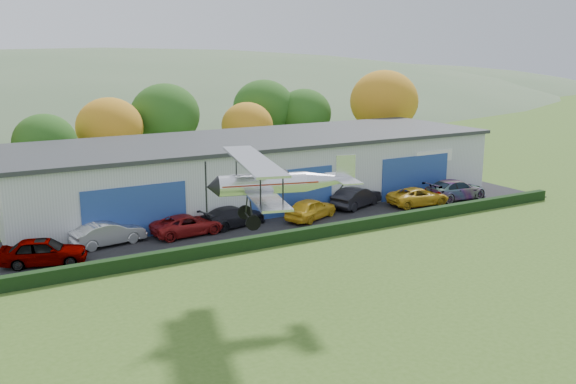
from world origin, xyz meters
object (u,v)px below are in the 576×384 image
car_2 (188,225)px  car_4 (311,209)px  car_5 (356,197)px  biplane (275,181)px  car_7 (455,189)px  car_3 (233,216)px  car_1 (108,233)px  car_0 (44,251)px  hangar (256,169)px  car_6 (418,196)px

car_2 → car_4: bearing=-98.4°
car_5 → biplane: 20.49m
car_7 → car_3: bearing=84.1°
car_1 → car_3: car_1 is taller
car_0 → car_5: bearing=-67.1°
biplane → car_1: bearing=125.8°
car_0 → car_3: (13.05, 2.00, -0.10)m
biplane → car_4: bearing=66.4°
car_3 → car_4: (5.81, -1.11, 0.07)m
car_3 → car_7: bearing=-106.4°
hangar → car_0: hangar is taller
car_0 → car_3: car_0 is taller
car_1 → car_4: (14.62, -1.09, 0.02)m
car_7 → car_6: bearing=89.4°
car_1 → car_6: car_1 is taller
car_0 → car_1: (4.23, 1.98, -0.05)m
hangar → car_7: size_ratio=7.09×
car_3 → car_1: bearing=78.6°
car_3 → car_4: 5.91m
car_1 → car_4: bearing=-103.3°
car_1 → car_7: bearing=-102.4°
car_3 → biplane: (-3.67, -13.20, 5.37)m
car_2 → car_3: size_ratio=1.01×
car_0 → car_3: size_ratio=0.97×
hangar → car_2: size_ratio=8.11×
car_3 → car_4: bearing=-112.4°
car_1 → car_7: 28.55m
car_0 → biplane: 15.52m
hangar → car_0: (-18.23, -8.56, -1.78)m
car_5 → biplane: size_ratio=0.57×
car_6 → car_1: bearing=91.6°
car_5 → hangar: bearing=20.7°
car_1 → car_4: car_4 is taller
car_1 → car_2: car_1 is taller
car_0 → car_6: size_ratio=0.94×
car_0 → car_7: bearing=-71.9°
car_3 → car_4: car_4 is taller
car_1 → biplane: bearing=-167.7°
car_3 → car_7: size_ratio=0.87×
hangar → car_2: 11.31m
car_3 → car_6: car_3 is taller
car_5 → car_6: (4.74, -1.95, -0.11)m
car_3 → car_5: car_5 is taller
car_3 → car_5: bearing=-100.3°
car_0 → car_4: bearing=-69.7°
car_2 → biplane: (-0.13, -12.81, 5.40)m
car_4 → hangar: bearing=-19.2°
car_2 → car_6: (19.17, -1.34, 0.02)m
car_3 → car_0: bearing=87.2°
car_5 → car_1: bearing=69.3°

